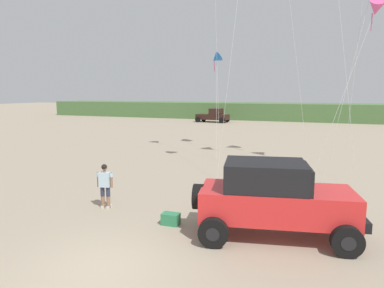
% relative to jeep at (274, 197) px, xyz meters
% --- Properties ---
extents(ground_plane, '(220.00, 220.00, 0.00)m').
position_rel_jeep_xyz_m(ground_plane, '(-3.56, -3.51, -1.20)').
color(ground_plane, gray).
extents(dune_ridge, '(90.00, 7.72, 2.58)m').
position_rel_jeep_xyz_m(dune_ridge, '(-1.49, 46.14, 0.09)').
color(dune_ridge, '#4C703D').
rests_on(dune_ridge, ground_plane).
extents(jeep, '(5.01, 3.18, 2.26)m').
position_rel_jeep_xyz_m(jeep, '(0.00, 0.00, 0.00)').
color(jeep, red).
rests_on(jeep, ground_plane).
extents(person_watching, '(0.61, 0.36, 1.67)m').
position_rel_jeep_xyz_m(person_watching, '(-6.16, 0.35, -0.26)').
color(person_watching, '#8C664C').
rests_on(person_watching, ground_plane).
extents(cooler_box, '(0.57, 0.38, 0.38)m').
position_rel_jeep_xyz_m(cooler_box, '(-3.23, -0.27, -1.01)').
color(cooler_box, '#2D7F51').
rests_on(cooler_box, ground_plane).
extents(distant_pickup, '(4.75, 2.73, 1.98)m').
position_rel_jeep_xyz_m(distant_pickup, '(-13.91, 37.76, -0.26)').
color(distant_pickup, black).
rests_on(distant_pickup, ground_plane).
extents(kite_pink_ribbon, '(2.21, 5.51, 7.38)m').
position_rel_jeep_xyz_m(kite_pink_ribbon, '(-6.76, 15.89, 5.61)').
color(kite_pink_ribbon, blue).
rests_on(kite_pink_ribbon, ground_plane).
extents(kite_white_parafoil, '(3.01, 3.91, 8.76)m').
position_rel_jeep_xyz_m(kite_white_parafoil, '(3.21, 8.90, 6.98)').
color(kite_white_parafoil, '#E04C93').
rests_on(kite_white_parafoil, ground_plane).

